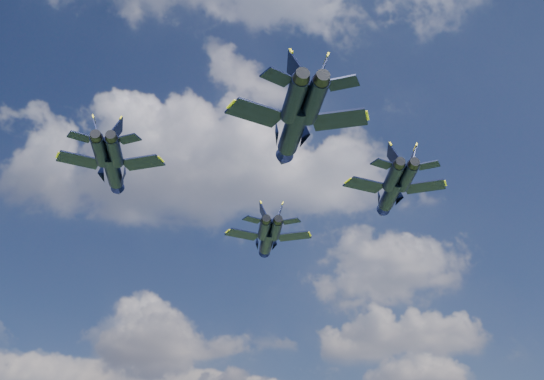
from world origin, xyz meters
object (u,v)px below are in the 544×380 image
(jet_left, at_px, (113,171))
(jet_slot, at_px, (293,131))
(jet_right, at_px, (390,194))
(jet_lead, at_px, (267,241))

(jet_left, height_order, jet_slot, jet_left)
(jet_slot, bearing_deg, jet_left, 140.43)
(jet_right, bearing_deg, jet_left, -171.28)
(jet_right, height_order, jet_slot, jet_right)
(jet_lead, bearing_deg, jet_left, -136.37)
(jet_left, distance_m, jet_slot, 24.11)
(jet_lead, bearing_deg, jet_slot, -90.49)
(jet_right, relative_size, jet_slot, 0.91)
(jet_lead, relative_size, jet_slot, 0.87)
(jet_lead, height_order, jet_left, jet_left)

